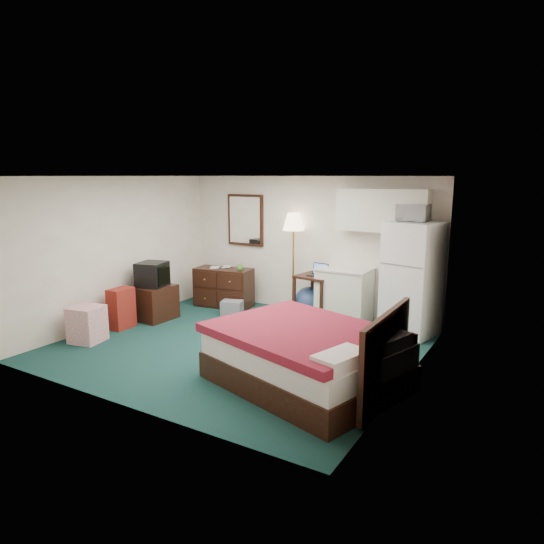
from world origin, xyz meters
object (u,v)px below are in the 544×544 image
Objects in this scene: kitchen_counter at (344,296)px; suitcase at (121,308)px; desk at (316,297)px; dresser at (224,287)px; tv_stand at (154,302)px; floor_lamp at (293,263)px; bed at (306,357)px; fridge at (412,279)px.

kitchen_counter reaches higher than suitcase.
desk reaches higher than suitcase.
kitchen_counter is (2.42, 0.20, 0.09)m from dresser.
kitchen_counter is at bearing 29.29° from tv_stand.
dresser is at bearing -165.76° from floor_lamp.
dresser is at bearing 157.85° from bed.
floor_lamp is 2.34× the size of desk.
desk reaches higher than dresser.
dresser is 0.61× the size of fridge.
floor_lamp is 2.80× the size of tv_stand.
floor_lamp is 0.86× the size of bed.
kitchen_counter reaches higher than dresser.
floor_lamp is 1.98× the size of kitchen_counter.
bed is at bearing -59.15° from desk.
tv_stand is 0.67m from suitcase.
tv_stand is at bearing -138.37° from floor_lamp.
fridge is 4.77m from suitcase.
kitchen_counter is at bearing 11.65° from desk.
tv_stand is at bearing 179.72° from bed.
fridge is (1.66, 0.01, 0.51)m from desk.
floor_lamp is 0.79m from desk.
floor_lamp is 1.18m from kitchen_counter.
floor_lamp reaches higher than kitchen_counter.
fridge reaches higher than dresser.
desk is at bearing -167.14° from fridge.
tv_stand is 0.97× the size of suitcase.
tv_stand is at bearing -147.23° from fridge.
fridge reaches higher than desk.
dresser is 3.85m from bed.
kitchen_counter is 2.67m from bed.
kitchen_counter is 0.43× the size of bed.
bed is 3.27× the size of tv_stand.
suitcase is at bearing -130.21° from floor_lamp.
kitchen_counter is 1.23m from fridge.
tv_stand is (-0.54, -1.33, -0.07)m from dresser.
dresser is 1.92m from desk.
floor_lamp is 2.23m from fridge.
suitcase is at bearing -144.95° from kitchen_counter.
dresser reaches higher than tv_stand.
floor_lamp is 3.26m from bed.
dresser is 1.39× the size of desk.
kitchen_counter is at bearing -7.41° from floor_lamp.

